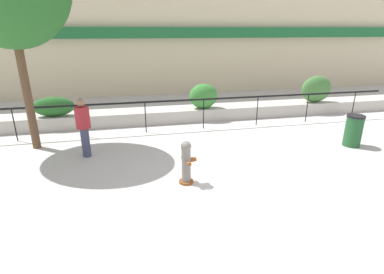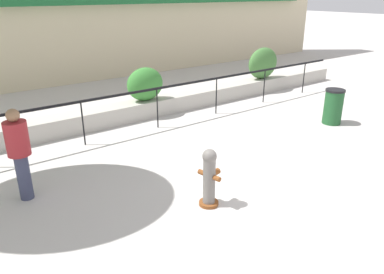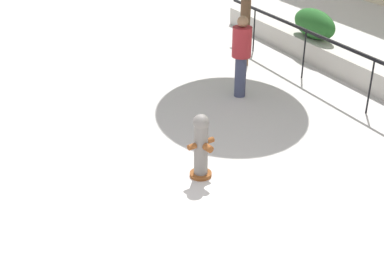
{
  "view_description": "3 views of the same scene",
  "coord_description": "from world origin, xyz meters",
  "views": [
    {
      "loc": [
        -2.7,
        -5.53,
        3.54
      ],
      "look_at": [
        -1.04,
        2.11,
        0.72
      ],
      "focal_mm": 28.0,
      "sensor_mm": 36.0,
      "label": 1
    },
    {
      "loc": [
        -5.21,
        -3.62,
        3.59
      ],
      "look_at": [
        -0.7,
        2.37,
        0.66
      ],
      "focal_mm": 35.0,
      "sensor_mm": 36.0,
      "label": 2
    },
    {
      "loc": [
        5.05,
        -2.44,
        4.51
      ],
      "look_at": [
        -2.02,
        0.98,
        0.41
      ],
      "focal_mm": 50.0,
      "sensor_mm": 36.0,
      "label": 3
    }
  ],
  "objects": [
    {
      "name": "ground_plane",
      "position": [
        0.0,
        0.0,
        0.0
      ],
      "size": [
        120.0,
        120.0,
        0.0
      ],
      "primitive_type": "plane",
      "color": "#BCB7B2"
    },
    {
      "name": "pedestrian",
      "position": [
        -4.0,
        3.07,
        0.99
      ],
      "size": [
        0.55,
        0.55,
        1.73
      ],
      "color": "#383D56",
      "rests_on": "ground"
    },
    {
      "name": "hedge_bush_2",
      "position": [
        5.36,
        6.0,
        1.08
      ],
      "size": [
        1.4,
        0.57,
        1.15
      ],
      "primitive_type": "ellipsoid",
      "color": "#427538",
      "rests_on": "planter_wall_low"
    },
    {
      "name": "fence_railing_segment",
      "position": [
        -0.0,
        4.9,
        1.02
      ],
      "size": [
        15.0,
        0.05,
        1.15
      ],
      "color": "black",
      "rests_on": "ground"
    },
    {
      "name": "hedge_bush_1",
      "position": [
        0.27,
        6.0,
        1.0
      ],
      "size": [
        1.16,
        0.7,
        0.99
      ],
      "primitive_type": "ellipsoid",
      "color": "#387F33",
      "rests_on": "planter_wall_low"
    },
    {
      "name": "planter_wall_low",
      "position": [
        0.0,
        6.0,
        0.25
      ],
      "size": [
        18.0,
        0.7,
        0.5
      ],
      "primitive_type": "cube",
      "color": "#B7B2A8",
      "rests_on": "ground"
    },
    {
      "name": "trash_bin",
      "position": [
        4.22,
        2.17,
        0.51
      ],
      "size": [
        0.55,
        0.55,
        1.01
      ],
      "color": "#1E5128",
      "rests_on": "ground"
    },
    {
      "name": "fire_hydrant",
      "position": [
        -1.45,
        0.87,
        0.55
      ],
      "size": [
        0.46,
        0.48,
        1.08
      ],
      "color": "brown",
      "rests_on": "ground"
    }
  ]
}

